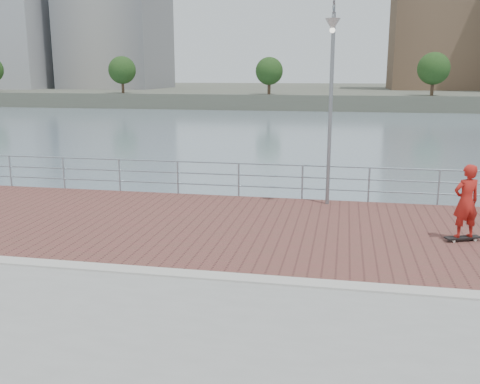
# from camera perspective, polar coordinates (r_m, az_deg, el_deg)

# --- Properties ---
(water) EXTENTS (400.00, 400.00, 0.00)m
(water) POSITION_cam_1_polar(r_m,az_deg,el_deg) (11.54, -2.02, -18.44)
(water) COLOR slate
(water) RESTS_ON ground
(brick_lane) EXTENTS (40.00, 6.80, 0.02)m
(brick_lane) POSITION_cam_1_polar(r_m,az_deg,el_deg) (13.98, 1.27, -3.75)
(brick_lane) COLOR brown
(brick_lane) RESTS_ON seawall
(curb) EXTENTS (40.00, 0.40, 0.06)m
(curb) POSITION_cam_1_polar(r_m,az_deg,el_deg) (10.63, -2.11, -9.03)
(curb) COLOR #B7B5AD
(curb) RESTS_ON seawall
(far_shore) EXTENTS (320.00, 95.00, 2.50)m
(far_shore) POSITION_cam_1_polar(r_m,az_deg,el_deg) (132.22, 10.30, 10.40)
(far_shore) COLOR #4C5142
(far_shore) RESTS_ON ground
(guardrail) EXTENTS (39.06, 0.06, 1.13)m
(guardrail) POSITION_cam_1_polar(r_m,az_deg,el_deg) (17.08, 3.24, 1.61)
(guardrail) COLOR #8C9EA8
(guardrail) RESTS_ON brick_lane
(street_lamp) EXTENTS (0.41, 1.20, 5.66)m
(street_lamp) POSITION_cam_1_polar(r_m,az_deg,el_deg) (15.71, 9.73, 12.71)
(street_lamp) COLOR gray
(street_lamp) RESTS_ON brick_lane
(skateboard) EXTENTS (0.89, 0.53, 0.10)m
(skateboard) POSITION_cam_1_polar(r_m,az_deg,el_deg) (13.86, 22.66, -4.52)
(skateboard) COLOR black
(skateboard) RESTS_ON brick_lane
(skateboarder) EXTENTS (0.76, 0.63, 1.77)m
(skateboarder) POSITION_cam_1_polar(r_m,az_deg,el_deg) (13.64, 22.97, -0.93)
(skateboarder) COLOR #AE1D17
(skateboarder) RESTS_ON skateboard
(shoreline_trees) EXTENTS (169.41, 4.84, 6.45)m
(shoreline_trees) POSITION_cam_1_polar(r_m,az_deg,el_deg) (87.98, 21.75, 12.02)
(shoreline_trees) COLOR #473323
(shoreline_trees) RESTS_ON far_shore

